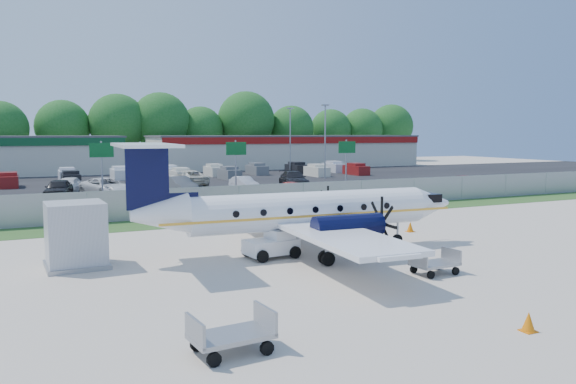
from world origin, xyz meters
name	(u,v)px	position (x,y,z in m)	size (l,w,h in m)	color
ground	(342,252)	(0.00, 0.00, 0.00)	(170.00, 170.00, 0.00)	beige
grass_verge	(250,218)	(0.00, 12.00, 0.01)	(170.00, 4.00, 0.02)	#2D561E
access_road	(217,205)	(0.00, 19.00, 0.01)	(170.00, 8.00, 0.02)	black
parking_lot	(159,184)	(0.00, 40.00, 0.01)	(170.00, 32.00, 0.02)	black
perimeter_fence	(239,200)	(0.00, 14.00, 1.00)	(120.00, 0.06, 1.99)	gray
building_east	(287,151)	(26.00, 61.98, 2.63)	(44.40, 12.40, 5.24)	beige
sign_left	(102,159)	(-8.00, 22.91, 3.61)	(1.80, 0.26, 5.00)	gray
sign_mid	(236,157)	(3.00, 22.91, 3.61)	(1.80, 0.26, 5.00)	gray
sign_right	(347,154)	(14.00, 22.91, 3.61)	(1.80, 0.26, 5.00)	gray
light_pole_ne	(325,136)	(20.00, 38.00, 5.23)	(0.90, 0.35, 9.09)	gray
light_pole_se	(290,136)	(20.00, 48.00, 5.23)	(0.90, 0.35, 9.09)	gray
tree_line	(115,167)	(0.00, 74.00, 0.00)	(112.00, 6.00, 14.00)	#195719
aircraft	(303,211)	(-1.67, 0.76, 2.00)	(16.71, 16.49, 5.17)	white
pushback_tug	(273,244)	(-3.34, 0.47, 0.60)	(2.45, 1.88, 1.25)	white
baggage_cart_near	(231,334)	(-8.77, -9.34, 0.50)	(2.16, 1.41, 1.08)	gray
baggage_cart_far	(435,263)	(1.26, -5.10, 0.45)	(1.88, 1.19, 0.96)	gray
service_container	(76,237)	(-11.57, 2.26, 1.28)	(2.57, 2.57, 2.74)	#B5B7BD
cone_nose	(410,227)	(6.38, 3.18, 0.28)	(0.42, 0.42, 0.59)	orange
cone_port_wing	(528,322)	(-0.62, -11.41, 0.27)	(0.41, 0.41, 0.58)	orange
cone_starboard_wing	(357,229)	(3.37, 4.06, 0.26)	(0.38, 0.38, 0.54)	orange
road_car_west	(8,220)	(-14.52, 17.84, 0.00)	(1.84, 4.53, 1.32)	navy
road_car_mid	(289,199)	(6.79, 20.31, 0.00)	(1.52, 4.35, 1.43)	maroon
road_car_east	(469,193)	(24.52, 17.97, 0.00)	(2.72, 5.90, 1.64)	maroon
parked_car_a	(59,198)	(-10.88, 29.54, 0.00)	(1.96, 4.88, 1.66)	black
parked_car_b	(107,196)	(-6.91, 29.58, 0.00)	(2.71, 5.88, 1.63)	silver
parked_car_c	(179,194)	(-0.56, 28.63, 0.00)	(1.72, 4.93, 1.62)	#595B5E
parked_car_d	(244,190)	(6.03, 29.12, 0.00)	(1.44, 4.12, 1.36)	silver
parked_car_e	(294,187)	(11.76, 29.75, 0.00)	(2.34, 5.76, 1.67)	black
parked_car_f	(71,192)	(-9.54, 34.29, 0.00)	(1.84, 4.57, 1.56)	silver
parked_car_g	(187,186)	(2.15, 35.82, 0.00)	(2.83, 6.14, 1.71)	beige
far_parking_rows	(150,180)	(0.00, 45.00, 0.00)	(56.00, 10.00, 1.60)	gray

